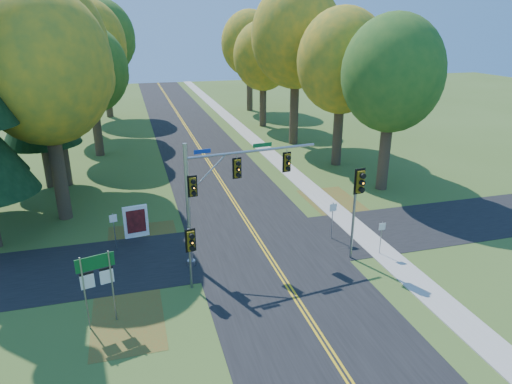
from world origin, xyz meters
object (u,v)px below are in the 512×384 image
object	(u,v)px
east_signal_pole	(358,192)
info_kiosk	(136,222)
traffic_mast	(222,185)
route_sign_cluster	(97,275)

from	to	relation	value
east_signal_pole	info_kiosk	distance (m)	12.91
traffic_mast	info_kiosk	distance (m)	6.82
traffic_mast	east_signal_pole	world-z (taller)	traffic_mast
traffic_mast	info_kiosk	world-z (taller)	traffic_mast
info_kiosk	traffic_mast	bearing A→B (deg)	-51.31
east_signal_pole	info_kiosk	size ratio (longest dim) A/B	2.63
east_signal_pole	info_kiosk	xyz separation A→B (m)	(-11.04, 6.02, -2.92)
route_sign_cluster	info_kiosk	size ratio (longest dim) A/B	1.69
east_signal_pole	info_kiosk	bearing A→B (deg)	145.50
east_signal_pole	route_sign_cluster	world-z (taller)	east_signal_pole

